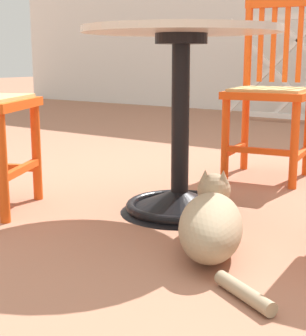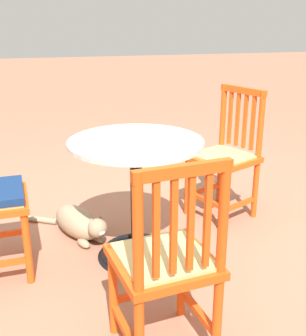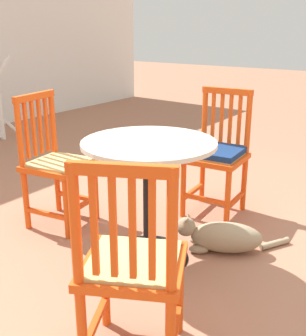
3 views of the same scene
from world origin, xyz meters
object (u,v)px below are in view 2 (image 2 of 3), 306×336
at_px(orange_chair_tucked_in, 166,265).
at_px(tabby_cat, 80,224).
at_px(orange_chair_facing_out, 226,158).
at_px(cafe_table, 137,213).

relative_size(orange_chair_tucked_in, tabby_cat, 1.54).
bearing_deg(orange_chair_facing_out, cafe_table, 31.09).
xyz_separation_m(orange_chair_facing_out, tabby_cat, (1.04, 0.12, -0.34)).
xyz_separation_m(orange_chair_facing_out, orange_chair_tucked_in, (0.75, 1.24, 0.00)).
distance_m(cafe_table, orange_chair_tucked_in, 0.82).
height_order(orange_chair_facing_out, tabby_cat, orange_chair_facing_out).
height_order(orange_chair_facing_out, orange_chair_tucked_in, same).
bearing_deg(tabby_cat, orange_chair_tucked_in, 104.47).
bearing_deg(cafe_table, orange_chair_tucked_in, 87.73).
distance_m(cafe_table, orange_chair_facing_out, 0.85).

